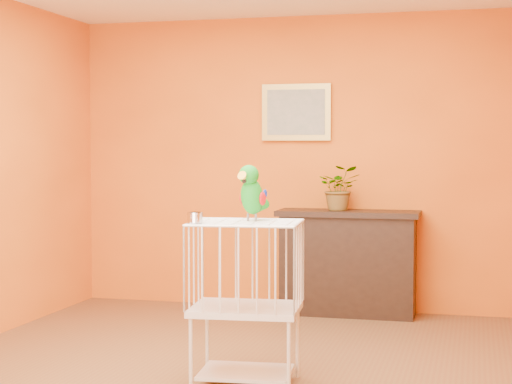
# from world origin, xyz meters

# --- Properties ---
(ground) EXTENTS (4.50, 4.50, 0.00)m
(ground) POSITION_xyz_m (0.00, 0.00, 0.00)
(ground) COLOR brown
(ground) RESTS_ON ground
(room_shell) EXTENTS (4.50, 4.50, 4.50)m
(room_shell) POSITION_xyz_m (0.00, 0.00, 1.58)
(room_shell) COLOR orange
(room_shell) RESTS_ON ground
(console_cabinet) EXTENTS (1.21, 0.43, 0.90)m
(console_cabinet) POSITION_xyz_m (0.49, 2.04, 0.45)
(console_cabinet) COLOR black
(console_cabinet) RESTS_ON ground
(potted_plant) EXTENTS (0.40, 0.43, 0.30)m
(potted_plant) POSITION_xyz_m (0.42, 1.99, 1.05)
(potted_plant) COLOR #26722D
(potted_plant) RESTS_ON console_cabinet
(framed_picture) EXTENTS (0.62, 0.04, 0.50)m
(framed_picture) POSITION_xyz_m (0.00, 2.22, 1.75)
(framed_picture) COLOR #B89A41
(framed_picture) RESTS_ON room_shell
(birdcage) EXTENTS (0.69, 0.55, 0.99)m
(birdcage) POSITION_xyz_m (0.22, -0.29, 0.52)
(birdcage) COLOR beige
(birdcage) RESTS_ON ground
(feed_cup) EXTENTS (0.09, 0.09, 0.06)m
(feed_cup) POSITION_xyz_m (-0.04, -0.48, 1.03)
(feed_cup) COLOR silver
(feed_cup) RESTS_ON birdcage
(parrot) EXTENTS (0.18, 0.31, 0.34)m
(parrot) POSITION_xyz_m (0.24, -0.24, 1.17)
(parrot) COLOR #59544C
(parrot) RESTS_ON birdcage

